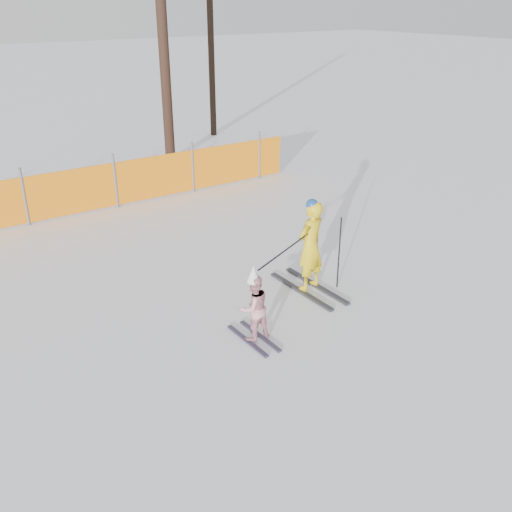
% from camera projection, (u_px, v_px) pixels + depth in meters
% --- Properties ---
extents(ground, '(120.00, 120.00, 0.00)m').
position_uv_depth(ground, '(276.00, 330.00, 8.32)').
color(ground, white).
rests_on(ground, ground).
extents(adult, '(0.62, 1.55, 1.58)m').
position_uv_depth(adult, '(310.00, 246.00, 9.14)').
color(adult, black).
rests_on(adult, ground).
extents(child, '(0.48, 0.95, 1.16)m').
position_uv_depth(child, '(254.00, 307.00, 7.87)').
color(child, black).
rests_on(child, ground).
extents(ski_poles, '(1.96, 0.64, 1.24)m').
position_uv_depth(ski_poles, '(311.00, 252.00, 8.78)').
color(ski_poles, black).
rests_on(ski_poles, ground).
extents(tree_trunks, '(3.10, 2.51, 6.66)m').
position_uv_depth(tree_trunks, '(179.00, 48.00, 16.50)').
color(tree_trunks, black).
rests_on(tree_trunks, ground).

